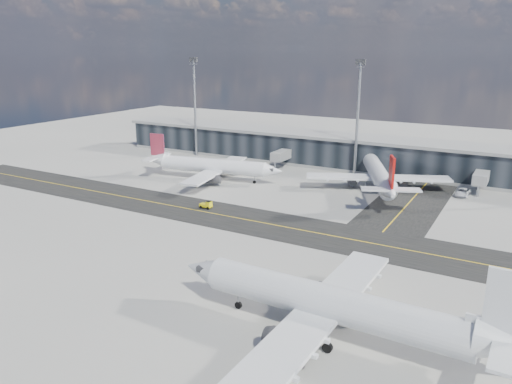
% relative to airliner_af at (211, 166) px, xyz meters
% --- Properties ---
extents(ground, '(300.00, 300.00, 0.00)m').
position_rel_airliner_af_xyz_m(ground, '(29.31, -25.65, -3.54)').
color(ground, gray).
rests_on(ground, ground).
extents(taxiway_lanes, '(180.00, 63.00, 0.03)m').
position_rel_airliner_af_xyz_m(taxiway_lanes, '(33.22, -14.91, -3.53)').
color(taxiway_lanes, black).
rests_on(taxiway_lanes, ground).
extents(terminal_concourse, '(152.00, 19.80, 8.80)m').
position_rel_airliner_af_xyz_m(terminal_concourse, '(29.35, 29.28, 0.55)').
color(terminal_concourse, black).
rests_on(terminal_concourse, ground).
extents(floodlight_masts, '(102.50, 0.70, 28.90)m').
position_rel_airliner_af_xyz_m(floodlight_masts, '(29.31, 22.35, 12.07)').
color(floodlight_masts, gray).
rests_on(floodlight_masts, ground).
extents(airliner_af, '(36.11, 30.94, 10.72)m').
position_rel_airliner_af_xyz_m(airliner_af, '(0.00, 0.00, 0.00)').
color(airliner_af, white).
rests_on(airliner_af, ground).
extents(airliner_redtail, '(31.68, 36.69, 11.38)m').
position_rel_airliner_af_xyz_m(airliner_redtail, '(39.00, 10.08, 0.22)').
color(airliner_redtail, white).
rests_on(airliner_redtail, ground).
extents(airliner_near, '(40.82, 34.73, 12.12)m').
position_rel_airliner_af_xyz_m(airliner_near, '(51.88, -51.44, 0.46)').
color(airliner_near, silver).
rests_on(airliner_near, ground).
extents(baggage_tug, '(2.57, 1.36, 1.60)m').
position_rel_airliner_af_xyz_m(baggage_tug, '(12.31, -19.62, -2.74)').
color(baggage_tug, yellow).
rests_on(baggage_tug, ground).
extents(service_van, '(2.95, 5.94, 1.62)m').
position_rel_airliner_af_xyz_m(service_van, '(56.43, 15.67, -2.73)').
color(service_van, white).
rests_on(service_van, ground).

